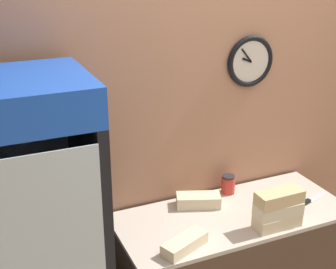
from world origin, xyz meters
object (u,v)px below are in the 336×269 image
object	(u,v)px
sandwich_stack_top	(279,197)
chefs_knife	(309,201)
sandwich_stack_middle	(278,209)
sandwich_flat_right	(198,200)
sandwich_stack_bottom	(277,221)
beverage_cooler	(27,239)
sandwich_flat_left	(185,244)
condiment_jar	(228,184)

from	to	relation	value
sandwich_stack_top	chefs_knife	distance (m)	0.42
sandwich_stack_top	sandwich_stack_middle	bearing A→B (deg)	0.00
sandwich_stack_top	sandwich_flat_right	xyz separation A→B (m)	(-0.31, 0.39, -0.15)
sandwich_stack_bottom	beverage_cooler	bearing A→B (deg)	170.04
sandwich_stack_bottom	sandwich_stack_top	world-z (taller)	sandwich_stack_top
sandwich_flat_right	sandwich_flat_left	bearing A→B (deg)	-126.31
sandwich_stack_top	sandwich_flat_left	bearing A→B (deg)	178.28
sandwich_stack_middle	sandwich_stack_top	world-z (taller)	sandwich_stack_top
sandwich_stack_bottom	sandwich_flat_right	size ratio (longest dim) A/B	0.94
sandwich_stack_bottom	condiment_jar	bearing A→B (deg)	96.23
beverage_cooler	sandwich_stack_top	xyz separation A→B (m)	(1.35, -0.24, 0.05)
beverage_cooler	condiment_jar	bearing A→B (deg)	9.89
sandwich_flat_left	condiment_jar	world-z (taller)	condiment_jar
sandwich_flat_right	sandwich_stack_middle	bearing A→B (deg)	-52.09
sandwich_flat_left	chefs_knife	world-z (taller)	sandwich_flat_left
beverage_cooler	sandwich_flat_right	world-z (taller)	beverage_cooler
sandwich_flat_left	sandwich_stack_middle	bearing A→B (deg)	-1.72
condiment_jar	chefs_knife	bearing A→B (deg)	-38.06
chefs_knife	condiment_jar	size ratio (longest dim) A/B	2.41
sandwich_stack_bottom	chefs_knife	size ratio (longest dim) A/B	0.92
sandwich_stack_bottom	sandwich_stack_top	bearing A→B (deg)	0.00
sandwich_stack_middle	sandwich_flat_right	world-z (taller)	sandwich_stack_middle
sandwich_stack_bottom	sandwich_flat_right	distance (m)	0.50
beverage_cooler	sandwich_stack_top	size ratio (longest dim) A/B	6.74
chefs_knife	condiment_jar	bearing A→B (deg)	141.94
sandwich_stack_top	sandwich_flat_left	xyz separation A→B (m)	(-0.58, 0.02, -0.16)
beverage_cooler	sandwich_stack_top	world-z (taller)	beverage_cooler
sandwich_stack_bottom	chefs_knife	distance (m)	0.38
sandwich_stack_bottom	sandwich_flat_left	world-z (taller)	sandwich_stack_bottom
beverage_cooler	sandwich_stack_bottom	distance (m)	1.38
sandwich_flat_left	chefs_knife	distance (m)	0.94
sandwich_flat_left	sandwich_flat_right	distance (m)	0.47
sandwich_stack_top	chefs_knife	world-z (taller)	sandwich_stack_top
sandwich_flat_left	sandwich_stack_top	bearing A→B (deg)	-1.72
beverage_cooler	sandwich_stack_middle	xyz separation A→B (m)	(1.35, -0.24, -0.03)
sandwich_flat_left	beverage_cooler	bearing A→B (deg)	164.08
beverage_cooler	chefs_knife	bearing A→B (deg)	-2.99
beverage_cooler	sandwich_stack_bottom	bearing A→B (deg)	-9.96
condiment_jar	sandwich_stack_middle	bearing A→B (deg)	-83.77
beverage_cooler	chefs_knife	distance (m)	1.71
chefs_knife	sandwich_stack_middle	bearing A→B (deg)	-157.20
sandwich_stack_bottom	sandwich_flat_left	bearing A→B (deg)	178.28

